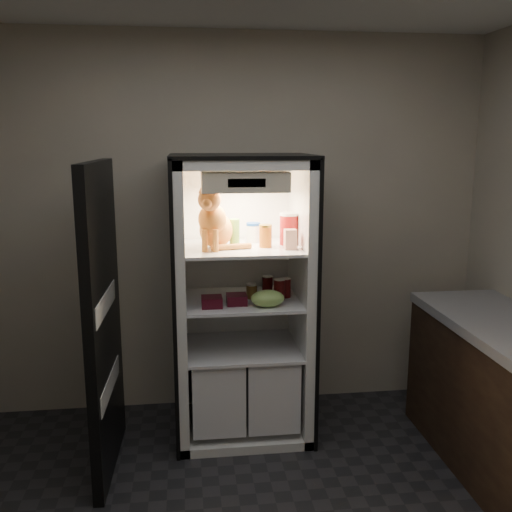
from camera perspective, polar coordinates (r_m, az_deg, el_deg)
The scene contains 16 objects.
room_shell at distance 2.32m, azimuth 1.83°, elevation 2.92°, with size 3.60×3.60×3.60m.
refrigerator at distance 3.85m, azimuth -1.47°, elevation -6.18°, with size 0.90×0.72×1.88m.
fridge_door at distance 3.48m, azimuth -15.02°, elevation -6.46°, with size 0.09×0.87×1.85m.
tabby_cat at distance 3.60m, azimuth -4.20°, elevation 3.28°, with size 0.36×0.42×0.43m.
parmesan_shaker at distance 3.69m, azimuth -2.16°, elevation 2.38°, with size 0.07×0.07×0.17m.
mayo_tub at distance 3.81m, azimuth -0.28°, elevation 2.37°, with size 0.09×0.09×0.13m.
salsa_jar at distance 3.63m, azimuth 0.95°, elevation 2.02°, with size 0.08×0.08×0.15m.
pepper_jar at distance 3.72m, azimuth 3.31°, elevation 2.73°, with size 0.12×0.12×0.21m.
cream_carton at distance 3.57m, azimuth 3.45°, elevation 1.67°, with size 0.07×0.07×0.13m, color white.
soda_can_a at distance 3.82m, azimuth 1.14°, elevation -2.98°, with size 0.07×0.07×0.13m.
soda_can_b at distance 3.78m, azimuth 2.97°, elevation -3.19°, with size 0.07×0.07×0.13m.
soda_can_c at distance 3.71m, azimuth 2.35°, elevation -3.36°, with size 0.07×0.07×0.14m.
condiment_jar at distance 3.75m, azimuth -0.44°, elevation -3.51°, with size 0.07×0.07×0.10m.
grape_bag at distance 3.57m, azimuth 1.17°, elevation -4.26°, with size 0.21×0.15×0.11m, color #79AB50.
berry_box_left at distance 3.58m, azimuth -4.44°, elevation -4.58°, with size 0.13×0.13×0.06m, color #4F0D1C.
berry_box_right at distance 3.63m, azimuth -1.94°, elevation -4.35°, with size 0.13×0.13×0.06m, color #4F0D1C.
Camera 1 is at (-0.36, -2.26, 1.97)m, focal length 40.00 mm.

